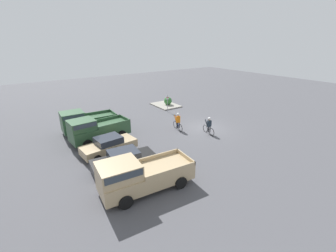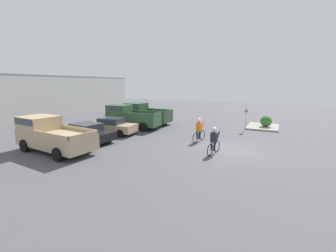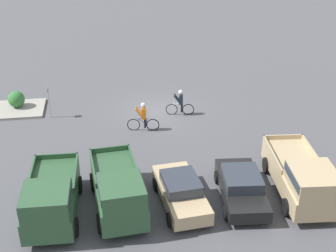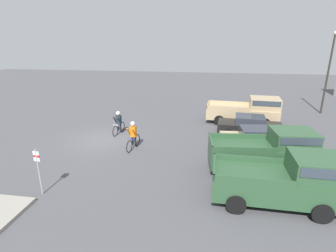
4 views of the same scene
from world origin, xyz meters
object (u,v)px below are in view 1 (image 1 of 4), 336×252
Objects in this scene: cyclist_1 at (209,125)px; shrub at (168,101)px; sedan_0 at (124,160)px; pickup_truck_0 at (139,175)px; fire_lane_sign at (167,102)px; sedan_1 at (109,145)px; pickup_truck_1 at (96,129)px; cyclist_0 at (178,121)px; pickup_truck_2 at (85,121)px.

shrub is (10.29, -2.37, -0.18)m from cyclist_1.
cyclist_1 is (1.24, -9.26, 0.17)m from sedan_0.
pickup_truck_0 is 15.86m from fire_lane_sign.
fire_lane_sign reaches higher than sedan_1.
fire_lane_sign is (3.73, -10.15, 0.14)m from pickup_truck_1.
cyclist_0 is 3.08m from cyclist_1.
pickup_truck_0 is 10.11m from cyclist_0.
sedan_0 is 2.80m from sedan_1.
pickup_truck_0 is 3.23× the size of cyclist_1.
pickup_truck_1 reaches higher than shrub.
fire_lane_sign is (0.88, -10.29, 0.17)m from pickup_truck_2.
fire_lane_sign is at bearing -57.10° from sedan_1.
cyclist_0 is 1.77× the size of shrub.
cyclist_1 reaches higher than sedan_1.
cyclist_1 is (4.00, -9.54, -0.26)m from pickup_truck_0.
pickup_truck_2 is 9.03m from cyclist_0.
pickup_truck_0 is 1.31× the size of sedan_1.
cyclist_0 reaches higher than cyclist_1.
pickup_truck_1 is 1.04× the size of pickup_truck_2.
cyclist_1 is at bearing -67.26° from pickup_truck_0.
sedan_1 is at bearing 126.85° from shrub.
pickup_truck_0 reaches higher than cyclist_0.
cyclist_0 is at bearing 35.75° from cyclist_1.
shrub is (11.53, -11.63, -0.01)m from sedan_0.
fire_lane_sign is (8.05, -0.77, 0.44)m from cyclist_1.
pickup_truck_2 reaches higher than cyclist_1.
shrub is at bearing -45.26° from sedan_0.
sedan_1 is at bearing -177.40° from pickup_truck_2.
pickup_truck_0 reaches higher than sedan_1.
sedan_0 is at bearing -5.89° from pickup_truck_0.
fire_lane_sign is (6.49, -10.04, 0.59)m from sedan_1.
pickup_truck_2 is 4.75× the size of shrub.
pickup_truck_2 is 10.33m from fire_lane_sign.
shrub is (8.73, -11.64, -0.03)m from sedan_1.
fire_lane_sign is 2.02× the size of shrub.
pickup_truck_0 is 10.35m from cyclist_1.
sedan_1 is 2.33× the size of cyclist_0.
sedan_1 is at bearing 80.45° from cyclist_1.
pickup_truck_0 is at bearing 140.17° from shrub.
shrub is at bearing -12.99° from cyclist_1.
sedan_1 is 7.53m from cyclist_0.
pickup_truck_2 is (11.17, -0.02, 0.01)m from pickup_truck_0.
pickup_truck_2 is at bearing 1.83° from sedan_0.
sedan_1 is 0.84× the size of pickup_truck_1.
pickup_truck_2 is at bearing 53.02° from cyclist_1.
pickup_truck_1 reaches higher than pickup_truck_2.
sedan_0 reaches higher than shrub.
fire_lane_sign is (5.56, -2.57, 0.38)m from cyclist_0.
fire_lane_sign is 2.82m from shrub.
cyclist_1 reaches higher than sedan_0.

